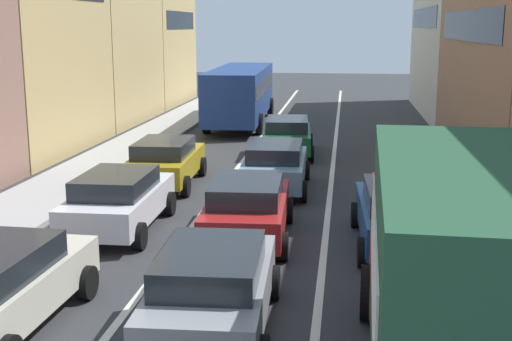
{
  "coord_description": "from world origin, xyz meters",
  "views": [
    {
      "loc": [
        2.09,
        -3.84,
        5.01
      ],
      "look_at": [
        0.0,
        12.0,
        1.6
      ],
      "focal_mm": 47.68,
      "sensor_mm": 36.0,
      "label": 1
    }
  ],
  "objects": [
    {
      "name": "hatchback_centre_lane_third",
      "position": [
        -0.15,
        11.56,
        0.8
      ],
      "size": [
        2.22,
        4.38,
        1.49
      ],
      "rotation": [
        0.0,
        0.0,
        1.62
      ],
      "color": "#A51E1E",
      "rests_on": "ground"
    },
    {
      "name": "removalist_box_truck",
      "position": [
        3.7,
        4.4,
        1.97
      ],
      "size": [
        2.88,
        7.77,
        3.58
      ],
      "rotation": [
        0.0,
        0.0,
        1.54
      ],
      "color": "#A51E1E",
      "rests_on": "ground"
    },
    {
      "name": "sedan_left_lane_third",
      "position": [
        -3.43,
        11.88,
        0.8
      ],
      "size": [
        2.13,
        4.33,
        1.49
      ],
      "rotation": [
        0.0,
        0.0,
        1.59
      ],
      "color": "silver",
      "rests_on": "ground"
    },
    {
      "name": "coupe_centre_lane_fourth",
      "position": [
        -0.01,
        16.63,
        0.8
      ],
      "size": [
        2.16,
        4.35,
        1.49
      ],
      "rotation": [
        0.0,
        0.0,
        1.6
      ],
      "color": "#759EB7",
      "rests_on": "ground"
    },
    {
      "name": "lane_stripe_right",
      "position": [
        1.7,
        20.0,
        0.01
      ],
      "size": [
        0.16,
        60.0,
        0.01
      ],
      "primitive_type": "cube",
      "color": "silver",
      "rests_on": "ground"
    },
    {
      "name": "bus_mid_queue_primary",
      "position": [
        -3.25,
        30.62,
        1.76
      ],
      "size": [
        3.08,
        10.58,
        2.9
      ],
      "rotation": [
        0.0,
        0.0,
        1.61
      ],
      "color": "navy",
      "rests_on": "ground"
    },
    {
      "name": "lane_stripe_left",
      "position": [
        -1.7,
        20.0,
        0.01
      ],
      "size": [
        0.16,
        60.0,
        0.01
      ],
      "primitive_type": "cube",
      "color": "silver",
      "rests_on": "ground"
    },
    {
      "name": "sidewalk_left",
      "position": [
        -6.7,
        20.0,
        0.07
      ],
      "size": [
        2.6,
        64.0,
        0.14
      ],
      "primitive_type": "cube",
      "color": "#A8A8A8",
      "rests_on": "ground"
    },
    {
      "name": "sedan_right_lane_behind_truck",
      "position": [
        3.41,
        11.48,
        0.8
      ],
      "size": [
        2.2,
        4.37,
        1.49
      ],
      "rotation": [
        0.0,
        0.0,
        1.61
      ],
      "color": "#194C8C",
      "rests_on": "ground"
    },
    {
      "name": "sedan_centre_lane_fifth",
      "position": [
        -0.14,
        22.44,
        0.8
      ],
      "size": [
        2.29,
        4.41,
        1.49
      ],
      "rotation": [
        0.0,
        0.0,
        1.64
      ],
      "color": "#19592D",
      "rests_on": "ground"
    },
    {
      "name": "sedan_centre_lane_second",
      "position": [
        -0.0,
        6.52,
        0.8
      ],
      "size": [
        2.21,
        4.37,
        1.49
      ],
      "rotation": [
        0.0,
        0.0,
        1.61
      ],
      "color": "gray",
      "rests_on": "ground"
    },
    {
      "name": "sedan_left_lane_fourth",
      "position": [
        -3.55,
        16.79,
        0.8
      ],
      "size": [
        2.2,
        4.37,
        1.49
      ],
      "rotation": [
        0.0,
        0.0,
        1.61
      ],
      "color": "#B29319",
      "rests_on": "ground"
    }
  ]
}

